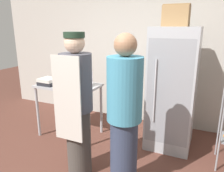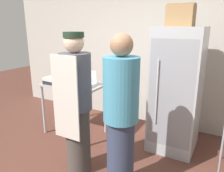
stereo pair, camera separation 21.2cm
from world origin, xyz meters
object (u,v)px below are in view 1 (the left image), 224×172
Objects in this scene: refrigerator at (172,89)px; cardboard_storage_box at (176,16)px; binder_stack at (48,81)px; donut_box at (82,84)px; person_customer at (124,116)px; person_baker at (77,105)px; blender_pitcher at (69,74)px.

cardboard_storage_box is at bearing 156.93° from refrigerator.
donut_box is at bearing 11.50° from binder_stack.
donut_box is 0.15× the size of person_customer.
refrigerator is at bearing -23.07° from cardboard_storage_box.
cardboard_storage_box is 1.84m from person_baker.
binder_stack is 1.76m from person_customer.
refrigerator is 1.74m from blender_pitcher.
cardboard_storage_box is at bearing 7.05° from blender_pitcher.
donut_box is 0.59m from binder_stack.
refrigerator is at bearing 76.06° from person_customer.
blender_pitcher is 1.76m from person_customer.
blender_pitcher is 0.82× the size of cardboard_storage_box.
binder_stack is at bearing 145.95° from person_baker.
person_baker is at bearing -51.34° from blender_pitcher.
blender_pitcher is at bearing 151.62° from donut_box.
person_customer is at bearing -102.61° from cardboard_storage_box.
refrigerator is 1.06m from cardboard_storage_box.
binder_stack is at bearing -164.09° from cardboard_storage_box.
person_customer reaches higher than blender_pitcher.
cardboard_storage_box is (1.31, 0.42, 1.03)m from donut_box.
person_baker reaches higher than blender_pitcher.
blender_pitcher is 0.17× the size of person_baker.
donut_box is at bearing -28.38° from blender_pitcher.
binder_stack is (-0.19, -0.33, -0.08)m from blender_pitcher.
refrigerator reaches higher than person_baker.
cardboard_storage_box reaches higher than person_baker.
blender_pitcher reaches higher than donut_box.
cardboard_storage_box reaches higher than blender_pitcher.
blender_pitcher is (-1.73, -0.20, 0.12)m from refrigerator.
binder_stack is at bearing -120.16° from blender_pitcher.
binder_stack is at bearing -164.63° from refrigerator.
blender_pitcher is 1.28m from person_baker.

